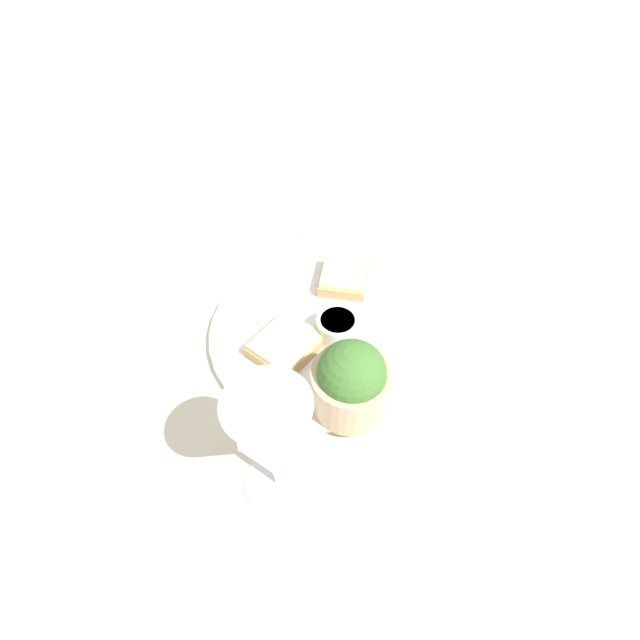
{
  "coord_description": "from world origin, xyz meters",
  "views": [
    {
      "loc": [
        0.34,
        0.3,
        0.57
      ],
      "look_at": [
        0.0,
        0.0,
        0.03
      ],
      "focal_mm": 28.0,
      "sensor_mm": 36.0,
      "label": 1
    }
  ],
  "objects_px": {
    "cheese_toast_far": "(344,277)",
    "wine_glass": "(270,431)",
    "sauce_ramekin": "(337,327)",
    "fork": "(334,219)",
    "cheese_toast_near": "(285,345)",
    "salad_bowl": "(351,381)"
  },
  "relations": [
    {
      "from": "wine_glass",
      "to": "salad_bowl",
      "type": "bearing_deg",
      "value": -179.49
    },
    {
      "from": "cheese_toast_near",
      "to": "cheese_toast_far",
      "type": "height_order",
      "value": "same"
    },
    {
      "from": "sauce_ramekin",
      "to": "cheese_toast_near",
      "type": "distance_m",
      "value": 0.08
    },
    {
      "from": "salad_bowl",
      "to": "sauce_ramekin",
      "type": "bearing_deg",
      "value": -131.52
    },
    {
      "from": "sauce_ramekin",
      "to": "fork",
      "type": "relative_size",
      "value": 0.36
    },
    {
      "from": "salad_bowl",
      "to": "cheese_toast_far",
      "type": "height_order",
      "value": "salad_bowl"
    },
    {
      "from": "sauce_ramekin",
      "to": "fork",
      "type": "bearing_deg",
      "value": -138.82
    },
    {
      "from": "salad_bowl",
      "to": "cheese_toast_near",
      "type": "xyz_separation_m",
      "value": [
        -0.0,
        -0.12,
        -0.03
      ]
    },
    {
      "from": "sauce_ramekin",
      "to": "cheese_toast_near",
      "type": "xyz_separation_m",
      "value": [
        0.07,
        -0.04,
        -0.01
      ]
    },
    {
      "from": "sauce_ramekin",
      "to": "cheese_toast_far",
      "type": "xyz_separation_m",
      "value": [
        -0.09,
        -0.06,
        -0.01
      ]
    },
    {
      "from": "cheese_toast_near",
      "to": "cheese_toast_far",
      "type": "bearing_deg",
      "value": -170.9
    },
    {
      "from": "salad_bowl",
      "to": "wine_glass",
      "type": "bearing_deg",
      "value": 0.51
    },
    {
      "from": "salad_bowl",
      "to": "wine_glass",
      "type": "distance_m",
      "value": 0.15
    },
    {
      "from": "cheese_toast_near",
      "to": "cheese_toast_far",
      "type": "xyz_separation_m",
      "value": [
        -0.16,
        -0.02,
        0.0
      ]
    },
    {
      "from": "salad_bowl",
      "to": "sauce_ramekin",
      "type": "relative_size",
      "value": 1.8
    },
    {
      "from": "cheese_toast_far",
      "to": "fork",
      "type": "height_order",
      "value": "cheese_toast_far"
    },
    {
      "from": "sauce_ramekin",
      "to": "fork",
      "type": "height_order",
      "value": "sauce_ramekin"
    },
    {
      "from": "sauce_ramekin",
      "to": "cheese_toast_far",
      "type": "bearing_deg",
      "value": -145.37
    },
    {
      "from": "cheese_toast_near",
      "to": "salad_bowl",
      "type": "bearing_deg",
      "value": 87.58
    },
    {
      "from": "salad_bowl",
      "to": "fork",
      "type": "bearing_deg",
      "value": -136.78
    },
    {
      "from": "salad_bowl",
      "to": "cheese_toast_far",
      "type": "distance_m",
      "value": 0.22
    },
    {
      "from": "cheese_toast_far",
      "to": "wine_glass",
      "type": "xyz_separation_m",
      "value": [
        0.29,
        0.14,
        0.1
      ]
    }
  ]
}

